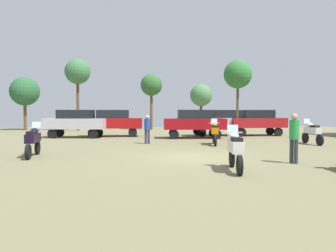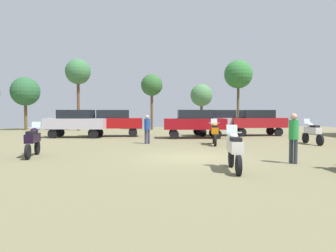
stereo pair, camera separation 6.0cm
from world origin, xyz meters
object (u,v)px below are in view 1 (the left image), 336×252
Objects in this scene: motorcycle_1 at (33,140)px; car_1 at (256,121)px; motorcycle_8 at (235,149)px; person_3 at (147,127)px; tree_2 at (201,96)px; tree_3 at (238,75)px; tree_6 at (78,72)px; tree_7 at (25,92)px; car_3 at (218,121)px; motorcycle_3 at (215,132)px; motorcycle_4 at (312,132)px; car_5 at (113,121)px; car_2 at (194,122)px; person_2 at (294,134)px; tree_4 at (151,86)px; car_4 at (76,121)px.

motorcycle_1 is 0.50× the size of car_1.
person_3 reaches higher than motorcycle_8.
tree_3 is at bearing 17.33° from tree_2.
tree_6 reaches higher than car_1.
car_3 is at bearing -30.06° from tree_7.
tree_3 reaches higher than motorcycle_3.
tree_7 reaches higher than motorcycle_4.
car_5 is at bearing -65.22° from tree_6.
motorcycle_3 is at bearing -171.84° from car_2.
person_2 is (9.84, -3.04, 0.36)m from motorcycle_1.
tree_6 is (-9.64, 14.96, 4.98)m from motorcycle_3.
tree_4 is at bearing 118.15° from motorcycle_4.
motorcycle_8 is 28.26m from tree_7.
motorcycle_1 is 21.62m from tree_7.
tree_6 is (-16.72, -1.28, -0.16)m from tree_3.
tree_3 is (7.08, 16.24, 5.15)m from motorcycle_3.
car_1 is 10.34m from person_3.
car_5 reaches higher than person_2.
car_3 is at bearing 85.91° from motorcycle_8.
car_3 is 8.14m from person_3.
tree_2 reaches higher than motorcycle_3.
car_1 is (6.66, 14.30, 0.46)m from motorcycle_8.
tree_3 is 1.39× the size of tree_7.
car_4 is (-8.55, 6.21, 0.45)m from motorcycle_3.
car_4 is 0.61× the size of tree_3.
tree_7 is (-6.29, 20.44, 3.18)m from motorcycle_1.
person_3 is at bearing -158.75° from car_5.
tree_7 reaches higher than tree_2.
motorcycle_8 is 1.26× the size of person_3.
car_2 is 1.03× the size of car_5.
motorcycle_3 is 8.17m from car_1.
person_3 is at bearing 140.80° from car_2.
motorcycle_3 is 6.94m from person_2.
tree_2 is 5.23m from tree_4.
motorcycle_3 is 5.66m from motorcycle_4.
motorcycle_1 is at bearing -172.32° from car_4.
tree_7 is at bearing 41.25° from car_4.
motorcycle_4 is 0.50× the size of car_5.
tree_4 is 1.07× the size of tree_7.
tree_2 is at bearing -10.21° from tree_4.
car_3 is 0.81× the size of tree_7.
motorcycle_1 is 7.01m from person_3.
person_3 is at bearing 42.14° from motorcycle_1.
motorcycle_1 is 0.31× the size of tree_6.
person_2 reaches higher than motorcycle_4.
motorcycle_4 is at bearing -94.92° from tree_3.
motorcycle_8 is 0.46× the size of car_4.
tree_3 is 9.53m from tree_4.
person_3 is (-3.56, -3.56, -0.20)m from car_2.
motorcycle_4 is 7.95m from car_3.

